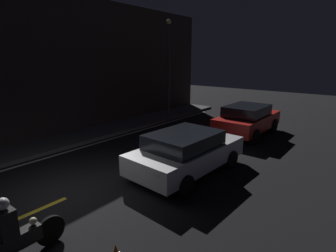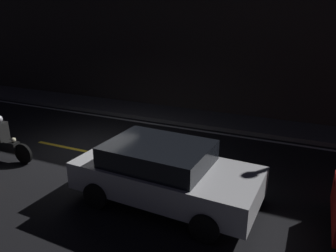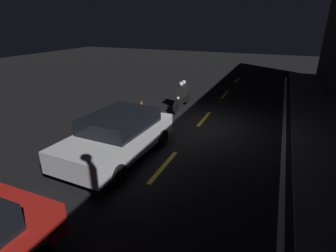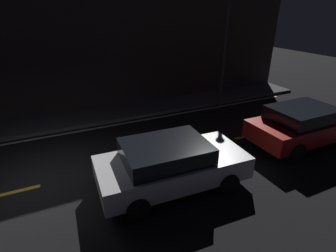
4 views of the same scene
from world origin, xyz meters
TOP-DOWN VIEW (x-y plane):
  - ground_plane at (0.00, 0.00)m, footprint 56.00×56.00m
  - raised_curb at (0.00, 4.53)m, footprint 28.00×1.93m
  - lane_dash_c at (-1.00, 0.00)m, footprint 2.00×0.14m
  - lane_dash_d at (3.50, 0.00)m, footprint 2.00×0.14m
  - lane_dash_e at (8.00, 0.00)m, footprint 2.00×0.14m
  - lane_solid_kerb at (0.00, 3.31)m, footprint 25.20×0.14m
  - sedan_white at (3.45, -1.57)m, footprint 4.24×2.16m
  - taxi_red at (8.95, -1.34)m, footprint 4.14×1.96m
  - street_lamp at (8.68, 3.41)m, footprint 0.28×0.28m

SIDE VIEW (x-z plane):
  - ground_plane at x=0.00m, z-range 0.00..0.00m
  - lane_solid_kerb at x=0.00m, z-range 0.00..0.01m
  - lane_dash_c at x=-1.00m, z-range 0.00..0.01m
  - lane_dash_d at x=3.50m, z-range 0.00..0.01m
  - lane_dash_e at x=8.00m, z-range 0.00..0.01m
  - raised_curb at x=0.00m, z-range 0.00..0.15m
  - sedan_white at x=3.45m, z-range 0.05..1.45m
  - taxi_red at x=8.95m, z-range 0.06..1.55m
  - street_lamp at x=8.68m, z-range 0.36..6.12m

